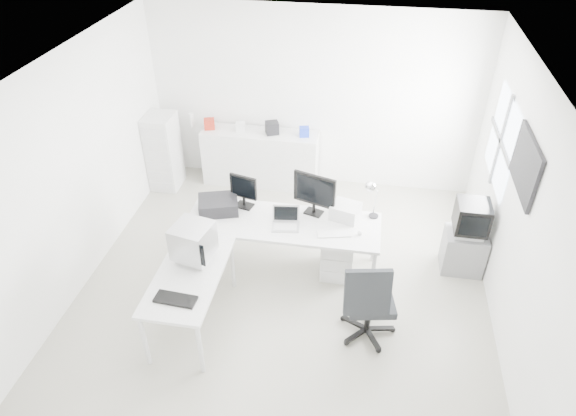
% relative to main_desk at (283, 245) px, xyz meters
% --- Properties ---
extents(floor, '(5.00, 5.00, 0.01)m').
position_rel_main_desk_xyz_m(floor, '(0.07, -0.24, -0.38)').
color(floor, beige).
rests_on(floor, ground).
extents(ceiling, '(5.00, 5.00, 0.01)m').
position_rel_main_desk_xyz_m(ceiling, '(0.07, -0.24, 2.42)').
color(ceiling, white).
rests_on(ceiling, back_wall).
extents(back_wall, '(5.00, 0.02, 2.80)m').
position_rel_main_desk_xyz_m(back_wall, '(0.07, 2.26, 1.02)').
color(back_wall, white).
rests_on(back_wall, floor).
extents(left_wall, '(0.02, 5.00, 2.80)m').
position_rel_main_desk_xyz_m(left_wall, '(-2.43, -0.24, 1.02)').
color(left_wall, white).
rests_on(left_wall, floor).
extents(right_wall, '(0.02, 5.00, 2.80)m').
position_rel_main_desk_xyz_m(right_wall, '(2.57, -0.24, 1.02)').
color(right_wall, white).
rests_on(right_wall, floor).
extents(window, '(0.02, 1.20, 1.10)m').
position_rel_main_desk_xyz_m(window, '(2.55, 0.96, 1.23)').
color(window, white).
rests_on(window, right_wall).
extents(wall_picture, '(0.04, 0.90, 0.60)m').
position_rel_main_desk_xyz_m(wall_picture, '(2.54, -0.14, 1.52)').
color(wall_picture, black).
rests_on(wall_picture, right_wall).
extents(main_desk, '(2.40, 0.80, 0.75)m').
position_rel_main_desk_xyz_m(main_desk, '(0.00, 0.00, 0.00)').
color(main_desk, silver).
rests_on(main_desk, floor).
extents(side_desk, '(0.70, 1.40, 0.75)m').
position_rel_main_desk_xyz_m(side_desk, '(-0.85, -1.10, 0.00)').
color(side_desk, silver).
rests_on(side_desk, floor).
extents(drawer_pedestal, '(0.40, 0.50, 0.60)m').
position_rel_main_desk_xyz_m(drawer_pedestal, '(0.70, 0.05, -0.08)').
color(drawer_pedestal, silver).
rests_on(drawer_pedestal, floor).
extents(inkjet_printer, '(0.58, 0.51, 0.17)m').
position_rel_main_desk_xyz_m(inkjet_printer, '(-0.85, 0.10, 0.46)').
color(inkjet_printer, black).
rests_on(inkjet_printer, main_desk).
extents(lcd_monitor_small, '(0.41, 0.30, 0.46)m').
position_rel_main_desk_xyz_m(lcd_monitor_small, '(-0.55, 0.25, 0.60)').
color(lcd_monitor_small, black).
rests_on(lcd_monitor_small, main_desk).
extents(lcd_monitor_large, '(0.59, 0.38, 0.58)m').
position_rel_main_desk_xyz_m(lcd_monitor_large, '(0.35, 0.25, 0.66)').
color(lcd_monitor_large, black).
rests_on(lcd_monitor_large, main_desk).
extents(laptop, '(0.33, 0.33, 0.19)m').
position_rel_main_desk_xyz_m(laptop, '(0.05, -0.10, 0.47)').
color(laptop, '#B7B7BA').
rests_on(laptop, main_desk).
extents(white_keyboard, '(0.42, 0.21, 0.02)m').
position_rel_main_desk_xyz_m(white_keyboard, '(0.65, -0.15, 0.38)').
color(white_keyboard, silver).
rests_on(white_keyboard, main_desk).
extents(white_mouse, '(0.06, 0.06, 0.06)m').
position_rel_main_desk_xyz_m(white_mouse, '(0.95, -0.10, 0.40)').
color(white_mouse, silver).
rests_on(white_mouse, main_desk).
extents(laser_printer, '(0.40, 0.37, 0.19)m').
position_rel_main_desk_xyz_m(laser_printer, '(0.75, 0.22, 0.47)').
color(laser_printer, silver).
rests_on(laser_printer, main_desk).
extents(desk_lamp, '(0.18, 0.18, 0.48)m').
position_rel_main_desk_xyz_m(desk_lamp, '(1.10, 0.30, 0.62)').
color(desk_lamp, silver).
rests_on(desk_lamp, main_desk).
extents(crt_monitor, '(0.48, 0.48, 0.46)m').
position_rel_main_desk_xyz_m(crt_monitor, '(-0.85, -0.85, 0.61)').
color(crt_monitor, '#B7B7BA').
rests_on(crt_monitor, side_desk).
extents(black_keyboard, '(0.45, 0.20, 0.03)m').
position_rel_main_desk_xyz_m(black_keyboard, '(-0.85, -1.50, 0.39)').
color(black_keyboard, black).
rests_on(black_keyboard, side_desk).
extents(office_chair, '(0.76, 0.76, 1.13)m').
position_rel_main_desk_xyz_m(office_chair, '(1.13, -0.93, 0.19)').
color(office_chair, '#282B2D').
rests_on(office_chair, floor).
extents(tv_cabinet, '(0.52, 0.42, 0.57)m').
position_rel_main_desk_xyz_m(tv_cabinet, '(2.29, 0.39, -0.09)').
color(tv_cabinet, slate).
rests_on(tv_cabinet, floor).
extents(crt_tv, '(0.50, 0.48, 0.45)m').
position_rel_main_desk_xyz_m(crt_tv, '(2.29, 0.39, 0.42)').
color(crt_tv, black).
rests_on(crt_tv, tv_cabinet).
extents(sideboard, '(1.83, 0.46, 0.91)m').
position_rel_main_desk_xyz_m(sideboard, '(-0.73, 2.00, 0.08)').
color(sideboard, silver).
rests_on(sideboard, floor).
extents(clutter_box_a, '(0.20, 0.18, 0.16)m').
position_rel_main_desk_xyz_m(clutter_box_a, '(-1.53, 2.00, 0.62)').
color(clutter_box_a, '#AA2718').
rests_on(clutter_box_a, sideboard).
extents(clutter_box_b, '(0.16, 0.14, 0.14)m').
position_rel_main_desk_xyz_m(clutter_box_b, '(-1.03, 2.00, 0.61)').
color(clutter_box_b, silver).
rests_on(clutter_box_b, sideboard).
extents(clutter_box_c, '(0.24, 0.23, 0.19)m').
position_rel_main_desk_xyz_m(clutter_box_c, '(-0.53, 2.00, 0.63)').
color(clutter_box_c, black).
rests_on(clutter_box_c, sideboard).
extents(clutter_box_d, '(0.17, 0.15, 0.15)m').
position_rel_main_desk_xyz_m(clutter_box_d, '(-0.03, 2.00, 0.61)').
color(clutter_box_d, '#1C38C7').
rests_on(clutter_box_d, sideboard).
extents(clutter_bottle, '(0.07, 0.07, 0.22)m').
position_rel_main_desk_xyz_m(clutter_bottle, '(-1.83, 2.04, 0.65)').
color(clutter_bottle, silver).
rests_on(clutter_bottle, sideboard).
extents(filing_cabinet, '(0.43, 0.51, 1.23)m').
position_rel_main_desk_xyz_m(filing_cabinet, '(-2.21, 1.67, 0.24)').
color(filing_cabinet, silver).
rests_on(filing_cabinet, floor).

